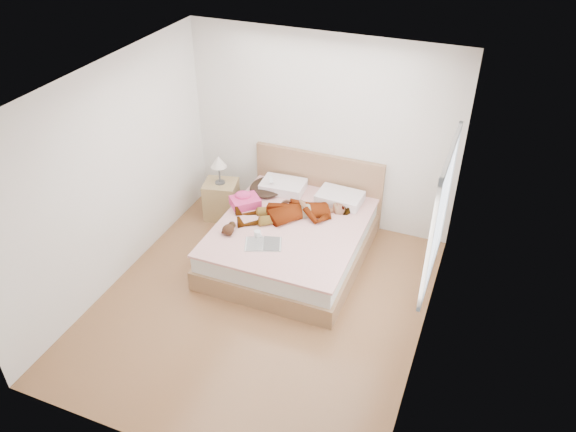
% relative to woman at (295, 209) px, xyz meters
% --- Properties ---
extents(ground, '(4.00, 4.00, 0.00)m').
position_rel_woman_xyz_m(ground, '(0.03, -1.16, -0.61)').
color(ground, '#56381B').
rests_on(ground, ground).
extents(woman, '(1.58, 1.27, 0.21)m').
position_rel_woman_xyz_m(woman, '(0.00, 0.00, 0.00)').
color(woman, white).
rests_on(woman, bed).
extents(hair, '(0.49, 0.60, 0.09)m').
position_rel_woman_xyz_m(hair, '(-0.57, 0.45, -0.06)').
color(hair, black).
rests_on(hair, bed).
extents(phone, '(0.10, 0.11, 0.06)m').
position_rel_woman_xyz_m(phone, '(-0.50, 0.40, 0.10)').
color(phone, silver).
rests_on(phone, bed).
extents(room_shell, '(4.00, 4.00, 4.00)m').
position_rel_woman_xyz_m(room_shell, '(1.80, -0.86, 0.89)').
color(room_shell, white).
rests_on(room_shell, ground).
extents(bed, '(1.80, 2.08, 1.00)m').
position_rel_woman_xyz_m(bed, '(0.03, -0.12, -0.34)').
color(bed, olive).
rests_on(bed, ground).
extents(towel, '(0.45, 0.45, 0.19)m').
position_rel_woman_xyz_m(towel, '(-0.69, -0.02, -0.03)').
color(towel, '#E63E73').
rests_on(towel, bed).
extents(magazine, '(0.50, 0.41, 0.03)m').
position_rel_woman_xyz_m(magazine, '(-0.12, -0.71, -0.09)').
color(magazine, silver).
rests_on(magazine, bed).
extents(coffee_mug, '(0.12, 0.10, 0.09)m').
position_rel_woman_xyz_m(coffee_mug, '(-0.24, -0.60, -0.06)').
color(coffee_mug, white).
rests_on(coffee_mug, bed).
extents(plush_toy, '(0.16, 0.23, 0.12)m').
position_rel_woman_xyz_m(plush_toy, '(-0.60, -0.65, -0.04)').
color(plush_toy, black).
rests_on(plush_toy, bed).
extents(nightstand, '(0.52, 0.48, 0.96)m').
position_rel_woman_xyz_m(nightstand, '(-1.23, 0.32, -0.30)').
color(nightstand, olive).
rests_on(nightstand, ground).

